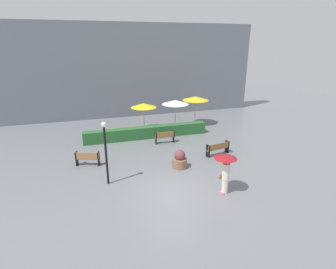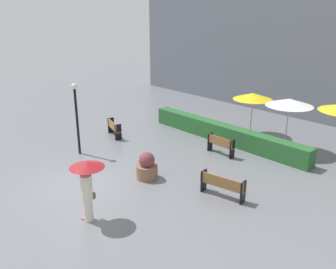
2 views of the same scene
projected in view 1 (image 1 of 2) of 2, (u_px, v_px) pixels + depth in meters
The scene contains 12 objects.
ground_plane at pixel (172, 191), 13.96m from camera, with size 60.00×60.00×0.00m, color slate.
bench_back_row at pixel (165, 136), 20.42m from camera, with size 1.53×0.35×0.92m.
bench_far_left at pixel (87, 158), 16.70m from camera, with size 1.52×0.79×0.89m.
bench_far_right at pixel (218, 148), 18.29m from camera, with size 1.81×0.71×0.86m.
pedestrian_with_umbrella at pixel (225, 167), 13.35m from camera, with size 1.15×1.15×2.07m.
planter_pot at pixel (180, 160), 16.43m from camera, with size 0.90×0.90×1.16m.
lamp_post at pixel (105, 146), 14.00m from camera, with size 0.28×0.28×3.51m.
patio_umbrella_yellow at pixel (144, 105), 22.91m from camera, with size 2.18×2.18×2.40m.
patio_umbrella_white at pixel (175, 102), 22.91m from camera, with size 2.29×2.29×2.66m.
patio_umbrella_yellow_far at pixel (196, 98), 24.40m from camera, with size 2.37×2.37×2.67m.
hedge_strip at pixel (147, 132), 21.56m from camera, with size 9.93×0.70×0.94m, color #28602D.
building_facade at pixel (122, 71), 26.89m from camera, with size 28.00×1.20×9.18m, color slate.
Camera 1 is at (-3.89, -11.61, 7.33)m, focal length 28.67 mm.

